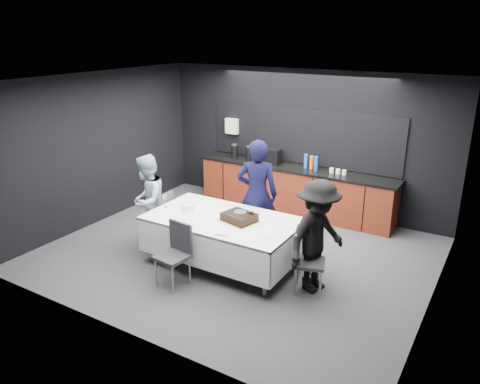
% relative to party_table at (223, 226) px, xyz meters
% --- Properties ---
extents(ground, '(6.00, 6.00, 0.00)m').
position_rel_party_table_xyz_m(ground, '(0.00, 0.40, -0.64)').
color(ground, '#3C3D41').
rests_on(ground, ground).
extents(room_shell, '(6.04, 5.04, 2.82)m').
position_rel_party_table_xyz_m(room_shell, '(0.00, 0.40, 1.22)').
color(room_shell, white).
rests_on(room_shell, ground).
extents(kitchenette, '(4.10, 0.64, 2.05)m').
position_rel_party_table_xyz_m(kitchenette, '(-0.02, 2.62, -0.10)').
color(kitchenette, '#571B0D').
rests_on(kitchenette, ground).
extents(party_table, '(2.32, 1.32, 0.78)m').
position_rel_party_table_xyz_m(party_table, '(0.00, 0.00, 0.00)').
color(party_table, '#99999E').
rests_on(party_table, ground).
extents(cake_assembly, '(0.58, 0.51, 0.16)m').
position_rel_party_table_xyz_m(cake_assembly, '(0.28, 0.02, 0.20)').
color(cake_assembly, gold).
rests_on(cake_assembly, party_table).
extents(plate_stack, '(0.20, 0.20, 0.10)m').
position_rel_party_table_xyz_m(plate_stack, '(-0.66, -0.02, 0.19)').
color(plate_stack, white).
rests_on(plate_stack, party_table).
extents(loose_plate_near, '(0.22, 0.22, 0.01)m').
position_rel_party_table_xyz_m(loose_plate_near, '(-0.25, -0.47, 0.14)').
color(loose_plate_near, white).
rests_on(loose_plate_near, party_table).
extents(loose_plate_right_a, '(0.22, 0.22, 0.01)m').
position_rel_party_table_xyz_m(loose_plate_right_a, '(0.85, 0.15, 0.14)').
color(loose_plate_right_a, white).
rests_on(loose_plate_right_a, party_table).
extents(loose_plate_right_b, '(0.20, 0.20, 0.01)m').
position_rel_party_table_xyz_m(loose_plate_right_b, '(0.88, -0.27, 0.14)').
color(loose_plate_right_b, white).
rests_on(loose_plate_right_b, party_table).
extents(loose_plate_far, '(0.21, 0.21, 0.01)m').
position_rel_party_table_xyz_m(loose_plate_far, '(0.06, 0.34, 0.14)').
color(loose_plate_far, white).
rests_on(loose_plate_far, party_table).
extents(fork_pile, '(0.18, 0.13, 0.03)m').
position_rel_party_table_xyz_m(fork_pile, '(0.32, -0.52, 0.15)').
color(fork_pile, white).
rests_on(fork_pile, party_table).
extents(champagne_flute, '(0.06, 0.06, 0.22)m').
position_rel_party_table_xyz_m(champagne_flute, '(-1.04, -0.11, 0.30)').
color(champagne_flute, white).
rests_on(champagne_flute, party_table).
extents(chair_left, '(0.45, 0.45, 0.92)m').
position_rel_party_table_xyz_m(chair_left, '(-1.30, 0.07, -0.11)').
color(chair_left, '#2A2A2E').
rests_on(chair_left, ground).
extents(chair_right, '(0.53, 0.53, 0.92)m').
position_rel_party_table_xyz_m(chair_right, '(1.39, -0.10, -0.11)').
color(chair_right, '#2A2A2E').
rests_on(chair_right, ground).
extents(chair_near, '(0.47, 0.47, 0.92)m').
position_rel_party_table_xyz_m(chair_near, '(-0.26, -0.84, -0.11)').
color(chair_near, '#2A2A2E').
rests_on(chair_near, ground).
extents(person_center, '(0.79, 0.67, 1.86)m').
position_rel_party_table_xyz_m(person_center, '(0.13, 0.83, 0.29)').
color(person_center, black).
rests_on(person_center, ground).
extents(person_left, '(0.82, 0.92, 1.57)m').
position_rel_party_table_xyz_m(person_left, '(-1.50, -0.03, 0.14)').
color(person_left, '#9EB8C7').
rests_on(person_left, ground).
extents(person_right, '(0.88, 1.18, 1.63)m').
position_rel_party_table_xyz_m(person_right, '(1.52, 0.03, 0.17)').
color(person_right, black).
rests_on(person_right, ground).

